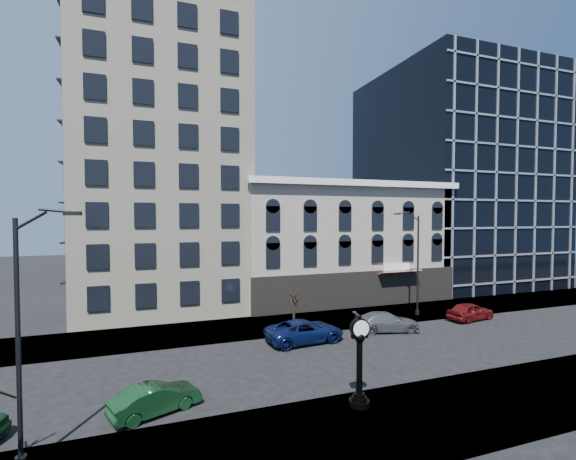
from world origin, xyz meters
name	(u,v)px	position (x,y,z in m)	size (l,w,h in m)	color
ground	(279,364)	(0.00, 0.00, 0.00)	(160.00, 160.00, 0.00)	black
sidewalk_far	(248,327)	(0.00, 8.00, 0.06)	(160.00, 6.00, 0.12)	gray
sidewalk_near	(339,433)	(0.00, -8.00, 0.06)	(160.00, 6.00, 0.12)	gray
cream_tower	(162,113)	(-6.11, 18.88, 19.32)	(15.90, 15.40, 42.50)	beige
victorian_row	(338,244)	(12.00, 15.89, 6.00)	(22.60, 11.19, 12.50)	#A29385
glass_office	(452,180)	(32.00, 20.91, 14.00)	(20.00, 20.15, 28.00)	black
street_clock	(359,365)	(1.91, -6.33, 2.06)	(0.97, 0.97, 4.29)	black
street_lamp_near	(37,269)	(-10.91, -6.48, 7.14)	(2.37, 0.85, 9.31)	black
street_lamp_far	(411,236)	(14.61, 6.84, 7.25)	(2.38, 0.95, 9.44)	black
bare_tree_far	(294,294)	(3.78, 7.63, 2.54)	(1.88, 1.88, 3.22)	black
car_near_b	(156,399)	(-7.08, -3.65, 0.66)	(1.40, 4.02, 1.32)	#143F1E
car_far_a	(305,331)	(3.04, 3.33, 0.79)	(2.62, 5.69, 1.58)	#0C194C
car_far_b	(387,322)	(10.04, 3.64, 0.74)	(2.06, 5.07, 1.47)	#595B60
car_far_c	(470,311)	(18.75, 4.04, 0.76)	(1.79, 4.46, 1.52)	maroon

